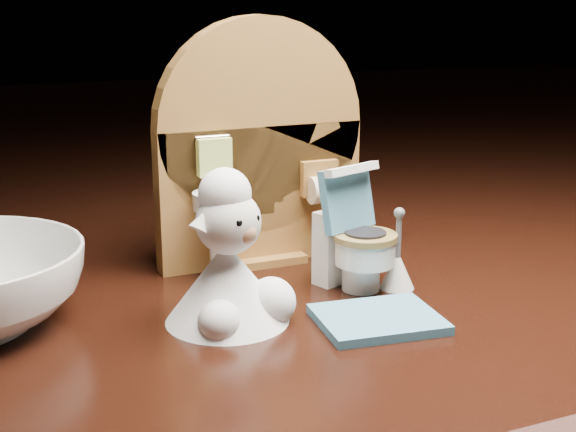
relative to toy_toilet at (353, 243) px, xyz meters
name	(u,v)px	position (x,y,z in m)	size (l,w,h in m)	color
backdrop_panel	(259,158)	(-0.03, 0.06, 0.04)	(0.13, 0.05, 0.15)	brown
toy_toilet	(353,243)	(0.00, 0.00, 0.00)	(0.04, 0.05, 0.07)	white
bath_mat	(378,319)	(-0.01, -0.05, -0.02)	(0.06, 0.05, 0.00)	teal
toilet_brush	(397,267)	(0.02, -0.01, -0.01)	(0.02, 0.02, 0.05)	white
plush_lamb	(230,269)	(-0.08, -0.02, 0.00)	(0.06, 0.06, 0.08)	white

